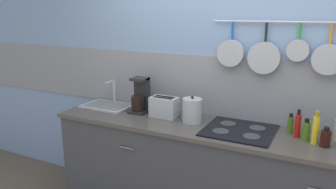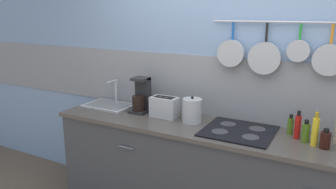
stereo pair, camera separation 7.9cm
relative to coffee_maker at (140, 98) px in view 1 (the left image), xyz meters
The scene contains 13 objects.
wall_back 0.89m from the coffee_maker, 14.55° to the left, with size 7.20×0.13×2.60m.
cabinet_base 1.05m from the coffee_maker, ahead, with size 2.96×0.56×0.90m.
countertop 0.86m from the coffee_maker, ahead, with size 3.00×0.58×0.03m.
sink_basin 0.40m from the coffee_maker, behind, with size 0.47×0.33×0.25m.
coffee_maker is the anchor object (origin of this frame).
toaster 0.28m from the coffee_maker, ahead, with size 0.26×0.14×0.18m.
kettle 0.55m from the coffee_maker, ahead, with size 0.17×0.17×0.23m.
cooktop 0.98m from the coffee_maker, ahead, with size 0.53×0.50×0.01m.
bottle_cooking_wine 1.33m from the coffee_maker, ahead, with size 0.05×0.05×0.16m.
bottle_dish_soap 1.38m from the coffee_maker, ahead, with size 0.04×0.04×0.21m.
bottle_olive_oil 1.45m from the coffee_maker, ahead, with size 0.06×0.06×0.17m.
bottle_vinegar 1.51m from the coffee_maker, ahead, with size 0.05×0.05×0.24m.
bottle_hot_sauce 1.58m from the coffee_maker, ahead, with size 0.07×0.07×0.14m.
Camera 1 is at (0.73, -2.40, 1.85)m, focal length 35.00 mm.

